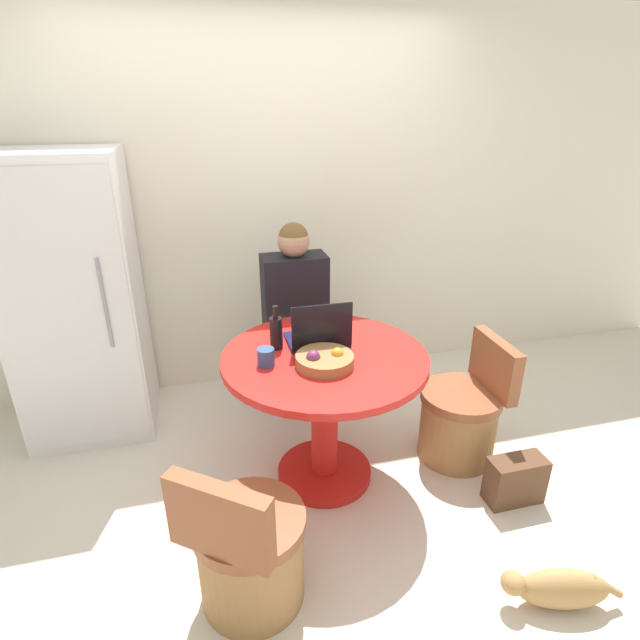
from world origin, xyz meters
TOP-DOWN VIEW (x-y plane):
  - ground_plane at (0.00, 0.00)m, footprint 12.00×12.00m
  - wall_back at (0.00, 1.41)m, footprint 7.00×0.06m
  - refrigerator at (-1.22, 1.04)m, footprint 0.72×0.66m
  - dining_table at (0.09, 0.16)m, footprint 1.06×1.06m
  - chair_right_side at (0.92, 0.14)m, footprint 0.46×0.46m
  - chair_near_left_corner at (-0.41, -0.50)m, footprint 0.53×0.53m
  - person_seated at (0.08, 0.91)m, footprint 0.40×0.37m
  - laptop at (0.09, 0.28)m, footprint 0.32×0.24m
  - fruit_bowl at (0.06, 0.05)m, footprint 0.29×0.29m
  - coffee_cup at (-0.22, 0.12)m, footprint 0.08×0.08m
  - bottle at (-0.13, 0.29)m, footprint 0.07×0.07m
  - cat at (0.83, -0.86)m, footprint 0.50×0.23m
  - handbag at (1.01, -0.28)m, footprint 0.30×0.14m

SIDE VIEW (x-z plane):
  - ground_plane at x=0.00m, z-range 0.00..0.00m
  - cat at x=0.83m, z-range 0.00..0.19m
  - handbag at x=1.01m, z-range 0.00..0.26m
  - chair_right_side at x=0.92m, z-range -0.12..0.63m
  - chair_near_left_corner at x=-0.41m, z-range -0.12..0.63m
  - dining_table at x=0.09m, z-range 0.16..0.93m
  - person_seated at x=0.08m, z-range 0.05..1.35m
  - fruit_bowl at x=0.06m, z-range 0.76..0.85m
  - coffee_cup at x=-0.22m, z-range 0.77..0.86m
  - laptop at x=0.09m, z-range 0.70..0.96m
  - refrigerator at x=-1.22m, z-range 0.00..1.72m
  - bottle at x=-0.13m, z-range 0.75..0.98m
  - wall_back at x=0.00m, z-range 0.00..2.60m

